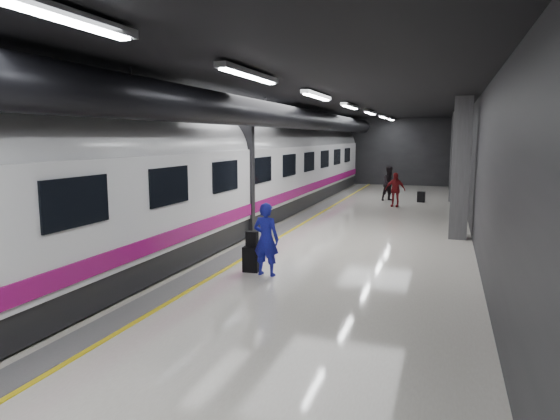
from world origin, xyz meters
The scene contains 9 objects.
ground centered at (0.00, 0.00, 0.00)m, with size 40.00×40.00×0.00m, color silver.
platform_hall centered at (-0.29, 0.96, 3.54)m, with size 10.02×40.02×4.51m.
train centered at (-3.25, 0.00, 2.07)m, with size 3.05×38.00×4.05m.
traveler_main centered at (0.19, -4.06, 0.87)m, with size 0.63×0.41×1.73m, color #1723B3.
suitcase_main centered at (-0.26, -3.90, 0.31)m, with size 0.38×0.24×0.62m, color black.
shoulder_bag centered at (-0.25, -3.86, 0.80)m, with size 0.28×0.15×0.38m, color black.
traveler_far_a centered at (1.38, 11.14, 0.89)m, with size 0.87×0.67×1.78m, color black.
traveler_far_b centered at (1.87, 8.94, 0.80)m, with size 0.94×0.39×1.61m, color maroon.
suitcase_far centered at (2.97, 11.02, 0.27)m, with size 0.37×0.24×0.54m, color black.
Camera 1 is at (4.15, -14.83, 3.23)m, focal length 32.00 mm.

